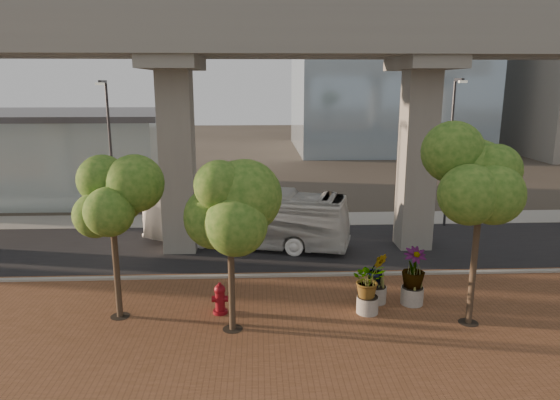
{
  "coord_description": "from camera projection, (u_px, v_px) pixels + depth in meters",
  "views": [
    {
      "loc": [
        -2.05,
        -22.62,
        8.38
      ],
      "look_at": [
        -1.01,
        0.5,
        2.94
      ],
      "focal_mm": 32.0,
      "sensor_mm": 36.0,
      "label": 1
    }
  ],
  "objects": [
    {
      "name": "street_tree_near_east",
      "position": [
        482.0,
        181.0,
        16.57
      ],
      "size": [
        3.69,
        3.69,
        6.85
      ],
      "color": "#4B392A",
      "rests_on": "ground"
    },
    {
      "name": "street_tree_far_west",
      "position": [
        111.0,
        203.0,
        17.26
      ],
      "size": [
        3.17,
        3.17,
        5.74
      ],
      "color": "#4B392A",
      "rests_on": "ground"
    },
    {
      "name": "transit_bus",
      "position": [
        246.0,
        218.0,
        26.04
      ],
      "size": [
        10.99,
        5.38,
        2.99
      ],
      "primitive_type": "imported",
      "rotation": [
        0.0,
        0.0,
        1.29
      ],
      "color": "silver",
      "rests_on": "ground"
    },
    {
      "name": "street_tree_near_west",
      "position": [
        230.0,
        207.0,
        16.29
      ],
      "size": [
        3.75,
        3.75,
        6.1
      ],
      "color": "#4B392A",
      "rests_on": "ground"
    },
    {
      "name": "planter_right",
      "position": [
        414.0,
        271.0,
        18.98
      ],
      "size": [
        2.1,
        2.1,
        2.24
      ],
      "color": "#A09C90",
      "rests_on": "ground"
    },
    {
      "name": "fire_hydrant",
      "position": [
        220.0,
        299.0,
        18.36
      ],
      "size": [
        0.6,
        0.54,
        1.2
      ],
      "color": "maroon",
      "rests_on": "ground"
    },
    {
      "name": "transit_viaduct",
      "position": [
        299.0,
        106.0,
        24.29
      ],
      "size": [
        72.0,
        5.6,
        12.4
      ],
      "color": "gray",
      "rests_on": "ground"
    },
    {
      "name": "brick_plaza",
      "position": [
        323.0,
        346.0,
        16.22
      ],
      "size": [
        70.0,
        13.0,
        0.06
      ],
      "primitive_type": "cube",
      "color": "brown",
      "rests_on": "ground"
    },
    {
      "name": "station_pavilion",
      "position": [
        22.0,
        153.0,
        37.95
      ],
      "size": [
        23.0,
        13.0,
        6.3
      ],
      "color": "silver",
      "rests_on": "ground"
    },
    {
      "name": "far_sidewalk",
      "position": [
        291.0,
        219.0,
        31.3
      ],
      "size": [
        90.0,
        3.0,
        0.06
      ],
      "primitive_type": "cube",
      "color": "#9B9991",
      "rests_on": "ground"
    },
    {
      "name": "curb_strip",
      "position": [
        305.0,
        275.0,
        22.05
      ],
      "size": [
        70.0,
        0.25,
        0.16
      ],
      "primitive_type": "cube",
      "color": "#9B9991",
      "rests_on": "ground"
    },
    {
      "name": "planter_front",
      "position": [
        368.0,
        282.0,
        18.26
      ],
      "size": [
        1.79,
        1.79,
        1.97
      ],
      "color": "gray",
      "rests_on": "ground"
    },
    {
      "name": "planter_left",
      "position": [
        377.0,
        272.0,
        19.16
      ],
      "size": [
        1.84,
        1.84,
        2.02
      ],
      "color": "#AFA89E",
      "rests_on": "ground"
    },
    {
      "name": "ground",
      "position": [
        301.0,
        261.0,
        24.01
      ],
      "size": [
        160.0,
        160.0,
        0.0
      ],
      "primitive_type": "plane",
      "color": "#373028",
      "rests_on": "ground"
    },
    {
      "name": "streetlamp_east",
      "position": [
        451.0,
        143.0,
        28.68
      ],
      "size": [
        0.43,
        1.25,
        8.6
      ],
      "color": "#2D2D32",
      "rests_on": "ground"
    },
    {
      "name": "asphalt_road",
      "position": [
        298.0,
        248.0,
        25.95
      ],
      "size": [
        90.0,
        8.0,
        0.04
      ],
      "primitive_type": "cube",
      "color": "black",
      "rests_on": "ground"
    },
    {
      "name": "streetlamp_west",
      "position": [
        110.0,
        146.0,
        27.77
      ],
      "size": [
        0.42,
        1.23,
        8.48
      ],
      "color": "#2C2C31",
      "rests_on": "ground"
    }
  ]
}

